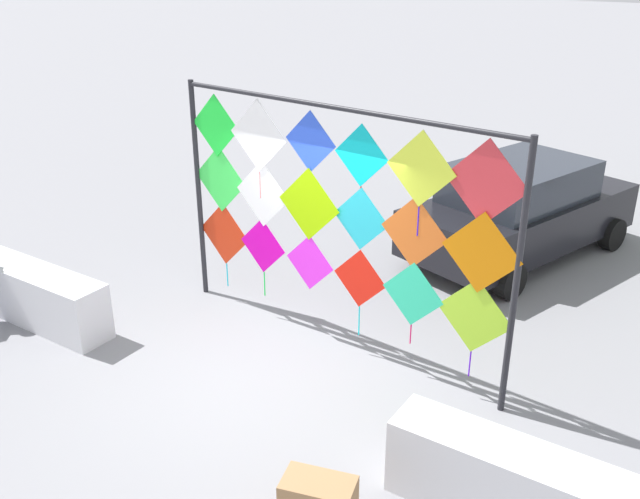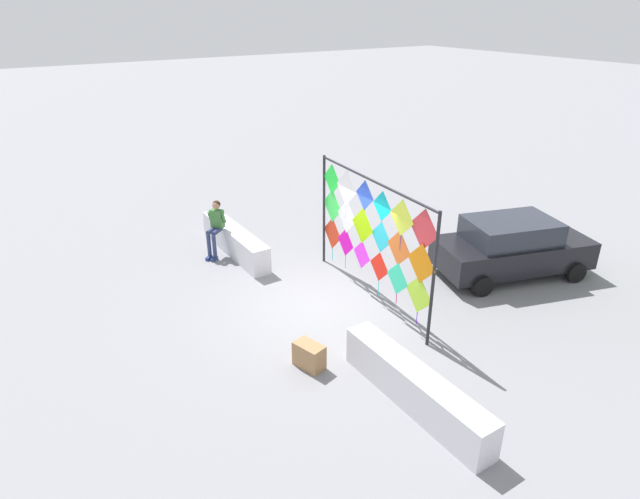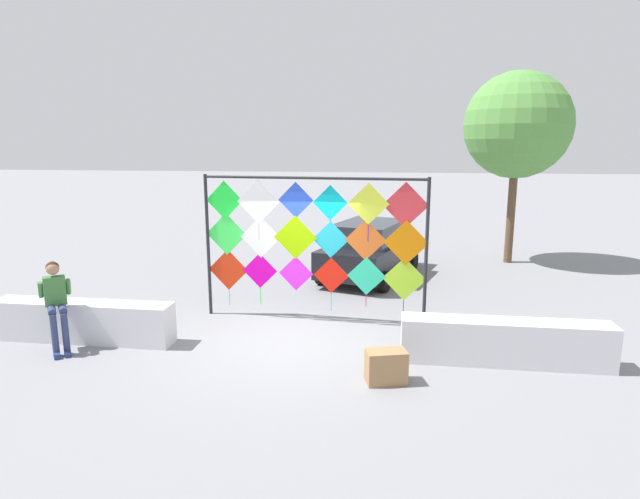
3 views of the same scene
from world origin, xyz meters
name	(u,v)px [view 2 (image 2 of 3)]	position (x,y,z in m)	size (l,w,h in m)	color
ground	(320,306)	(0.00, 0.00, 0.00)	(120.00, 120.00, 0.00)	gray
plaza_ledge_left	(235,241)	(-3.80, -0.45, 0.38)	(3.44, 0.52, 0.75)	silver
plaza_ledge_right	(415,388)	(3.80, -0.45, 0.38)	(3.44, 0.52, 0.75)	silver
kite_display_rack	(371,228)	(0.28, 1.23, 1.84)	(4.63, 0.43, 3.02)	#232328
seated_vendor	(215,224)	(-3.96, -0.93, 0.95)	(0.72, 0.77, 1.60)	navy
parked_car	(512,247)	(1.30, 5.13, 0.78)	(2.81, 4.31, 1.55)	black
cardboard_box_large	(309,355)	(1.84, -1.44, 0.26)	(0.61, 0.35, 0.52)	#9E754C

